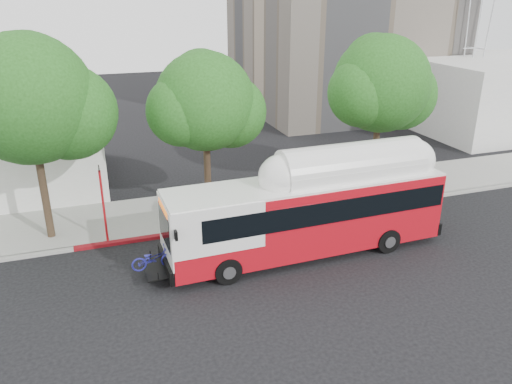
{
  "coord_description": "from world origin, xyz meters",
  "views": [
    {
      "loc": [
        -6.63,
        -18.32,
        11.15
      ],
      "look_at": [
        0.68,
        3.0,
        2.15
      ],
      "focal_mm": 35.0,
      "sensor_mm": 36.0,
      "label": 1
    }
  ],
  "objects": [
    {
      "name": "sidewalk",
      "position": [
        0.0,
        6.5,
        0.07
      ],
      "size": [
        60.0,
        5.0,
        0.15
      ],
      "primitive_type": "cube",
      "color": "gray",
      "rests_on": "ground"
    },
    {
      "name": "ground",
      "position": [
        0.0,
        0.0,
        0.0
      ],
      "size": [
        120.0,
        120.0,
        0.0
      ],
      "primitive_type": "plane",
      "color": "black",
      "rests_on": "ground"
    },
    {
      "name": "street_tree_right",
      "position": [
        9.44,
        5.86,
        6.26
      ],
      "size": [
        6.21,
        5.4,
        9.18
      ],
      "color": "#2D2116",
      "rests_on": "ground"
    },
    {
      "name": "street_tree_mid",
      "position": [
        -0.59,
        6.06,
        5.91
      ],
      "size": [
        5.75,
        5.0,
        8.62
      ],
      "color": "#2D2116",
      "rests_on": "ground"
    },
    {
      "name": "curb_strip",
      "position": [
        0.0,
        3.9,
        0.07
      ],
      "size": [
        60.0,
        0.3,
        0.15
      ],
      "primitive_type": "cube",
      "color": "gray",
      "rests_on": "ground"
    },
    {
      "name": "street_tree_left",
      "position": [
        -8.53,
        5.56,
        6.6
      ],
      "size": [
        6.67,
        5.8,
        9.74
      ],
      "color": "#2D2116",
      "rests_on": "ground"
    },
    {
      "name": "red_curb_segment",
      "position": [
        -3.0,
        3.9,
        0.08
      ],
      "size": [
        10.0,
        0.32,
        0.16
      ],
      "primitive_type": "cube",
      "color": "maroon",
      "rests_on": "ground"
    },
    {
      "name": "transit_bus",
      "position": [
        2.22,
        0.23,
        1.88
      ],
      "size": [
        13.71,
        3.19,
        4.03
      ],
      "rotation": [
        0.0,
        0.0,
        0.03
      ],
      "color": "#B40C17",
      "rests_on": "ground"
    },
    {
      "name": "signal_pole",
      "position": [
        -6.44,
        4.1,
        2.01
      ],
      "size": [
        0.11,
        0.37,
        3.91
      ],
      "color": "red",
      "rests_on": "ground"
    }
  ]
}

